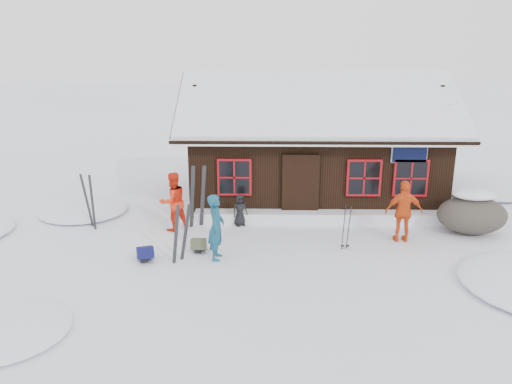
% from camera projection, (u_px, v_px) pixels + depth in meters
% --- Properties ---
extents(ground, '(120.00, 120.00, 0.00)m').
position_uv_depth(ground, '(271.00, 251.00, 13.08)').
color(ground, white).
rests_on(ground, ground).
extents(mountain_hut, '(8.90, 6.09, 4.42)m').
position_uv_depth(mountain_hut, '(313.00, 153.00, 17.38)').
color(mountain_hut, black).
rests_on(mountain_hut, ground).
extents(snow_drift, '(7.60, 0.60, 0.35)m').
position_uv_depth(snow_drift, '(320.00, 216.00, 15.16)').
color(snow_drift, white).
rests_on(snow_drift, ground).
extents(snow_mounds, '(20.60, 13.20, 0.48)m').
position_uv_depth(snow_mounds, '(326.00, 226.00, 14.83)').
color(snow_mounds, white).
rests_on(snow_mounds, ground).
extents(skier_teal, '(0.44, 0.64, 1.69)m').
position_uv_depth(skier_teal, '(216.00, 227.00, 12.37)').
color(skier_teal, navy).
rests_on(skier_teal, ground).
extents(skier_orange_left, '(1.06, 1.03, 1.72)m').
position_uv_depth(skier_orange_left, '(173.00, 201.00, 14.34)').
color(skier_orange_left, red).
rests_on(skier_orange_left, ground).
extents(skier_orange_right, '(1.01, 0.44, 1.71)m').
position_uv_depth(skier_orange_right, '(404.00, 211.00, 13.49)').
color(skier_orange_right, '#E04C16').
rests_on(skier_orange_right, ground).
extents(skier_crouched, '(0.55, 0.48, 0.95)m').
position_uv_depth(skier_crouched, '(240.00, 210.00, 14.79)').
color(skier_crouched, black).
rests_on(skier_crouched, ground).
extents(boulder, '(1.95, 1.46, 1.15)m').
position_uv_depth(boulder, '(472.00, 214.00, 14.18)').
color(boulder, '#4B453C').
rests_on(boulder, ground).
extents(ski_pair_left, '(0.49, 0.31, 1.51)m').
position_uv_depth(ski_pair_left, '(181.00, 234.00, 12.30)').
color(ski_pair_left, black).
rests_on(ski_pair_left, ground).
extents(ski_pair_mid, '(0.48, 0.37, 1.65)m').
position_uv_depth(ski_pair_mid, '(90.00, 202.00, 14.58)').
color(ski_pair_mid, black).
rests_on(ski_pair_mid, ground).
extents(ski_pair_right, '(0.54, 0.21, 1.89)m').
position_uv_depth(ski_pair_right, '(198.00, 197.00, 14.64)').
color(ski_pair_right, black).
rests_on(ski_pair_right, ground).
extents(ski_poles, '(0.22, 0.11, 1.23)m').
position_uv_depth(ski_poles, '(346.00, 228.00, 13.06)').
color(ski_poles, black).
rests_on(ski_poles, ground).
extents(backpack_blue, '(0.55, 0.63, 0.29)m').
position_uv_depth(backpack_blue, '(145.00, 255.00, 12.46)').
color(backpack_blue, '#101144').
rests_on(backpack_blue, ground).
extents(backpack_olive, '(0.40, 0.52, 0.27)m').
position_uv_depth(backpack_olive, '(199.00, 246.00, 13.01)').
color(backpack_olive, '#4A4A35').
rests_on(backpack_olive, ground).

